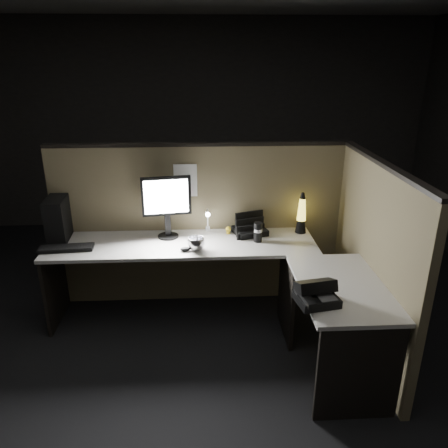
{
  "coord_description": "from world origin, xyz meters",
  "views": [
    {
      "loc": [
        0.03,
        -2.86,
        2.24
      ],
      "look_at": [
        0.2,
        0.35,
        0.99
      ],
      "focal_mm": 35.0,
      "sensor_mm": 36.0,
      "label": 1
    }
  ],
  "objects_px": {
    "monitor": "(167,201)",
    "desk_phone": "(315,294)",
    "pc_tower": "(58,218)",
    "keyboard": "(66,248)",
    "lava_lamp": "(301,216)"
  },
  "relations": [
    {
      "from": "desk_phone",
      "to": "pc_tower",
      "type": "bearing_deg",
      "value": 139.13
    },
    {
      "from": "lava_lamp",
      "to": "desk_phone",
      "type": "relative_size",
      "value": 1.27
    },
    {
      "from": "monitor",
      "to": "keyboard",
      "type": "height_order",
      "value": "monitor"
    },
    {
      "from": "keyboard",
      "to": "lava_lamp",
      "type": "xyz_separation_m",
      "value": [
        2.03,
        0.27,
        0.15
      ]
    },
    {
      "from": "pc_tower",
      "to": "keyboard",
      "type": "height_order",
      "value": "pc_tower"
    },
    {
      "from": "desk_phone",
      "to": "monitor",
      "type": "bearing_deg",
      "value": 121.4
    },
    {
      "from": "pc_tower",
      "to": "desk_phone",
      "type": "distance_m",
      "value": 2.3
    },
    {
      "from": "monitor",
      "to": "desk_phone",
      "type": "bearing_deg",
      "value": -56.79
    },
    {
      "from": "monitor",
      "to": "desk_phone",
      "type": "distance_m",
      "value": 1.57
    },
    {
      "from": "keyboard",
      "to": "desk_phone",
      "type": "xyz_separation_m",
      "value": [
        1.86,
        -0.92,
        0.05
      ]
    },
    {
      "from": "keyboard",
      "to": "desk_phone",
      "type": "bearing_deg",
      "value": -30.94
    },
    {
      "from": "pc_tower",
      "to": "keyboard",
      "type": "relative_size",
      "value": 0.84
    },
    {
      "from": "pc_tower",
      "to": "lava_lamp",
      "type": "relative_size",
      "value": 0.99
    },
    {
      "from": "pc_tower",
      "to": "monitor",
      "type": "height_order",
      "value": "monitor"
    },
    {
      "from": "pc_tower",
      "to": "monitor",
      "type": "relative_size",
      "value": 0.68
    }
  ]
}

